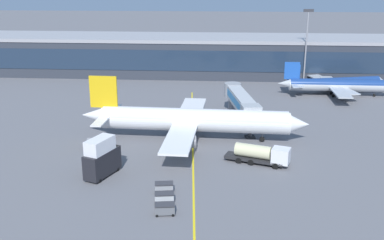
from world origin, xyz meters
TOP-DOWN VIEW (x-y plane):
  - ground_plane at (0.00, 0.00)m, footprint 700.00×700.00m
  - apron_lead_in_line at (0.47, 2.00)m, footprint 6.57×79.78m
  - terminal_building at (-1.96, 67.15)m, footprint 198.58×22.07m
  - main_airliner at (0.29, 4.61)m, footprint 43.69×34.49m
  - jet_bridge at (9.58, 16.21)m, footprint 7.33×22.31m
  - fuel_tanker at (12.58, -6.75)m, footprint 11.04×5.77m
  - catering_lift at (-12.63, -13.35)m, footprint 4.77×7.24m
  - pushback_tug at (-17.56, -1.80)m, footprint 2.86×4.11m
  - baggage_cart_0 at (-1.27, -24.72)m, footprint 2.85×1.96m
  - baggage_cart_1 at (-1.74, -21.56)m, footprint 2.85×1.96m
  - baggage_cart_2 at (-2.21, -18.39)m, footprint 2.85×1.96m
  - commuter_jet_far at (35.82, 44.74)m, footprint 29.86×24.02m
  - commuter_jet_near at (35.78, 40.86)m, footprint 31.31×24.64m
  - apron_light_mast_0 at (29.20, 55.19)m, footprint 2.80×0.50m

SIDE VIEW (x-z plane):
  - ground_plane at x=0.00m, z-range 0.00..0.00m
  - apron_lead_in_line at x=0.47m, z-range 0.00..0.01m
  - baggage_cart_0 at x=-1.27m, z-range 0.04..1.52m
  - baggage_cart_1 at x=-1.74m, z-range 0.04..1.52m
  - baggage_cart_2 at x=-2.21m, z-range 0.04..1.52m
  - pushback_tug at x=-17.56m, z-range 0.15..1.55m
  - fuel_tanker at x=12.58m, z-range 0.12..3.37m
  - commuter_jet_far at x=35.82m, z-range -1.29..6.62m
  - commuter_jet_near at x=35.78m, z-range -1.50..7.33m
  - catering_lift at x=-12.63m, z-range -0.08..6.22m
  - main_airliner at x=0.29m, z-range -2.08..9.91m
  - jet_bridge at x=9.58m, z-range 1.61..8.21m
  - terminal_building at x=-1.96m, z-range 0.02..12.07m
  - apron_light_mast_0 at x=29.20m, z-range 1.94..23.29m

